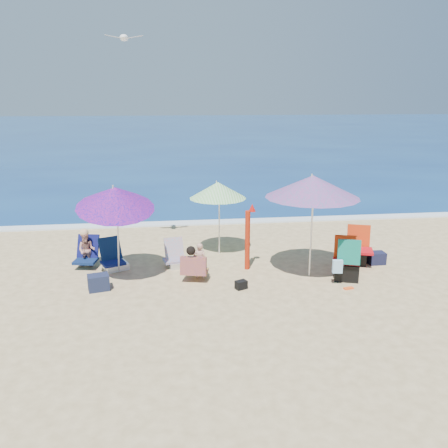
{
  "coord_description": "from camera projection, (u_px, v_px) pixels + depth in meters",
  "views": [
    {
      "loc": [
        -1.47,
        -8.42,
        3.74
      ],
      "look_at": [
        -0.3,
        1.0,
        1.1
      ],
      "focal_mm": 37.09,
      "sensor_mm": 36.0,
      "label": 1
    }
  ],
  "objects": [
    {
      "name": "camp_chair_right",
      "position": [
        346.0,
        264.0,
        9.67
      ],
      "size": [
        0.74,
        0.73,
        0.93
      ],
      "color": "#A10B0E",
      "rests_on": "ground"
    },
    {
      "name": "seagull",
      "position": [
        124.0,
        38.0,
        9.84
      ],
      "size": [
        0.8,
        0.37,
        0.14
      ],
      "color": "white"
    },
    {
      "name": "orange_item",
      "position": [
        349.0,
        288.0,
        9.27
      ],
      "size": [
        0.22,
        0.13,
        0.03
      ],
      "color": "#FF551A",
      "rests_on": "ground"
    },
    {
      "name": "person_center",
      "position": [
        197.0,
        263.0,
        9.63
      ],
      "size": [
        0.63,
        0.6,
        0.79
      ],
      "color": "tan",
      "rests_on": "ground"
    },
    {
      "name": "camp_chair_left",
      "position": [
        356.0,
        252.0,
        10.61
      ],
      "size": [
        0.65,
        0.82,
        0.89
      ],
      "color": "red",
      "rests_on": "ground"
    },
    {
      "name": "ground",
      "position": [
        245.0,
        290.0,
        9.23
      ],
      "size": [
        120.0,
        120.0,
        0.0
      ],
      "color": "#D8BC84",
      "rests_on": "ground"
    },
    {
      "name": "chair_rainbow",
      "position": [
        177.0,
        259.0,
        10.48
      ],
      "size": [
        0.62,
        0.61,
        0.61
      ],
      "color": "#C76546",
      "rests_on": "ground"
    },
    {
      "name": "person_left",
      "position": [
        87.0,
        250.0,
        10.37
      ],
      "size": [
        0.57,
        0.7,
        0.89
      ],
      "color": "#AE7768",
      "rests_on": "ground"
    },
    {
      "name": "chair_navy",
      "position": [
        114.0,
        261.0,
        10.32
      ],
      "size": [
        0.7,
        0.76,
        0.68
      ],
      "color": "#0E164F",
      "rests_on": "ground"
    },
    {
      "name": "furled_umbrella",
      "position": [
        248.0,
        234.0,
        10.15
      ],
      "size": [
        0.26,
        0.21,
        1.48
      ],
      "color": "#AA220C",
      "rests_on": "ground"
    },
    {
      "name": "umbrella_blue",
      "position": [
        115.0,
        198.0,
        9.25
      ],
      "size": [
        1.93,
        1.98,
        2.16
      ],
      "color": "silver",
      "rests_on": "ground"
    },
    {
      "name": "sea",
      "position": [
        179.0,
        130.0,
        52.27
      ],
      "size": [
        120.0,
        80.0,
        0.12
      ],
      "color": "navy",
      "rests_on": "ground"
    },
    {
      "name": "bag_black_b",
      "position": [
        241.0,
        285.0,
        9.26
      ],
      "size": [
        0.27,
        0.23,
        0.17
      ],
      "color": "black",
      "rests_on": "ground"
    },
    {
      "name": "foam",
      "position": [
        217.0,
        222.0,
        14.1
      ],
      "size": [
        120.0,
        0.5,
        0.04
      ],
      "color": "white",
      "rests_on": "ground"
    },
    {
      "name": "umbrella_turquoise",
      "position": [
        313.0,
        187.0,
        9.41
      ],
      "size": [
        2.37,
        2.37,
        2.22
      ],
      "color": "white",
      "rests_on": "ground"
    },
    {
      "name": "bag_navy_b",
      "position": [
        376.0,
        258.0,
        10.63
      ],
      "size": [
        0.37,
        0.28,
        0.28
      ],
      "color": "#171932",
      "rests_on": "ground"
    },
    {
      "name": "umbrella_striped",
      "position": [
        218.0,
        190.0,
        10.95
      ],
      "size": [
        1.63,
        1.63,
        1.8
      ],
      "color": "white",
      "rests_on": "ground"
    },
    {
      "name": "bag_navy_a",
      "position": [
        99.0,
        282.0,
        9.19
      ],
      "size": [
        0.46,
        0.38,
        0.32
      ],
      "color": "#1B223C",
      "rests_on": "ground"
    }
  ]
}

